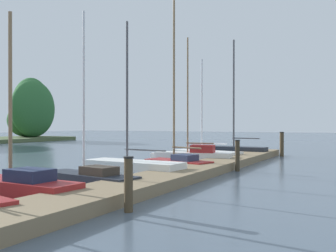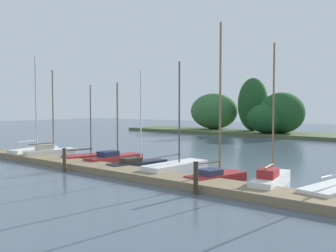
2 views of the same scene
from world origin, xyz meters
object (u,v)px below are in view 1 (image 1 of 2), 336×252
Objects in this scene: sailboat_4 at (87,177)px; sailboat_8 at (203,154)px; mooring_piling_1 at (128,184)px; mooring_piling_2 at (237,155)px; sailboat_7 at (191,156)px; mooring_piling_3 at (282,144)px; sailboat_6 at (176,161)px; sailboat_5 at (129,167)px; sailboat_9 at (235,149)px; sailboat_3 at (15,185)px.

sailboat_8 reaches higher than sailboat_4.
mooring_piling_1 is 8.68m from mooring_piling_2.
sailboat_7 is at bearing 56.94° from mooring_piling_2.
sailboat_7 reaches higher than mooring_piling_3.
sailboat_6 is 4.97× the size of mooring_piling_3.
mooring_piling_2 is (-1.95, -2.99, 0.28)m from sailboat_7.
sailboat_8 is (7.99, 0.17, -0.04)m from sailboat_5.
sailboat_9 is (7.95, -0.16, 0.05)m from sailboat_6.
sailboat_7 is 1.11× the size of sailboat_8.
sailboat_4 is at bearing 167.45° from mooring_piling_3.
sailboat_3 is 3.75m from mooring_piling_1.
sailboat_3 is at bearing 88.85° from sailboat_4.
mooring_piling_1 is (-2.58, -3.23, 0.35)m from sailboat_4.
sailboat_6 is at bearing -98.43° from sailboat_5.
sailboat_4 is 5.58m from sailboat_6.
sailboat_7 is at bearing 87.62° from sailboat_9.
sailboat_7 is (2.49, 0.39, 0.00)m from sailboat_6.
sailboat_7 is (5.31, -0.25, 0.06)m from sailboat_5.
sailboat_9 is (13.52, -0.65, 0.14)m from sailboat_4.
sailboat_7 is (8.05, -0.11, 0.10)m from sailboat_4.
sailboat_3 is 17.51m from mooring_piling_3.
sailboat_9 is 2.84m from mooring_piling_3.
mooring_piling_3 reaches higher than mooring_piling_1.
sailboat_6 is at bearing -93.89° from sailboat_3.
sailboat_8 is at bearing -87.62° from sailboat_3.
sailboat_9 is at bearing -82.47° from sailboat_4.
sailboat_5 is 4.70× the size of mooring_piling_1.
sailboat_3 is 0.90× the size of sailboat_8.
mooring_piling_2 is at bearing -154.10° from sailboat_6.
mooring_piling_3 is at bearing -92.69° from sailboat_6.
mooring_piling_3 is (17.10, -3.76, 0.42)m from sailboat_3.
sailboat_4 is 4.15m from mooring_piling_1.
sailboat_9 is 4.76× the size of mooring_piling_3.
sailboat_6 reaches higher than sailboat_7.
sailboat_6 is 5.63× the size of mooring_piling_2.
sailboat_4 reaches higher than mooring_piling_2.
sailboat_5 is (5.22, -0.36, -0.00)m from sailboat_3.
sailboat_3 is 0.71× the size of sailboat_9.
mooring_piling_2 is at bearing 111.60° from sailboat_9.
mooring_piling_1 is (-0.10, -3.73, 0.30)m from sailboat_3.
mooring_piling_3 is (11.88, -3.40, 0.43)m from sailboat_5.
sailboat_4 is 10.73m from sailboat_8.
sailboat_7 is 2.72m from sailboat_8.
mooring_piling_2 is at bearing 138.68° from sailboat_8.
sailboat_9 is at bearing 9.09° from mooring_piling_1.
sailboat_4 is 2.74m from sailboat_5.
sailboat_5 is 1.05× the size of sailboat_8.
mooring_piling_3 is at bearing -92.26° from sailboat_4.
sailboat_7 is 4.76× the size of mooring_piling_2.
mooring_piling_1 is at bearing -178.34° from sailboat_3.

